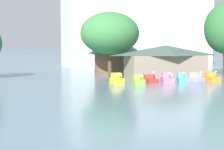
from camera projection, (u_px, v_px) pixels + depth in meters
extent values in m
cube|color=yellow|center=(117.00, 81.00, 46.19)|extent=(1.61, 2.23, 0.78)
cube|color=yellow|center=(116.00, 75.00, 46.39)|extent=(1.36, 1.01, 0.73)
cylinder|color=yellow|center=(119.00, 77.00, 45.29)|extent=(0.14, 0.14, 0.48)
sphere|color=white|center=(119.00, 74.00, 45.25)|extent=(0.34, 0.34, 0.34)
cube|color=#8CCC3F|center=(139.00, 82.00, 45.03)|extent=(1.74, 2.72, 0.78)
cube|color=#A0E24F|center=(138.00, 77.00, 45.29)|extent=(1.33, 1.30, 0.56)
cylinder|color=#8CCC3F|center=(140.00, 78.00, 43.97)|extent=(0.14, 0.14, 0.45)
sphere|color=white|center=(140.00, 75.00, 43.94)|extent=(0.30, 0.30, 0.30)
cube|color=red|center=(150.00, 80.00, 47.70)|extent=(1.63, 2.89, 0.59)
cube|color=#E8423C|center=(149.00, 76.00, 47.99)|extent=(1.36, 1.32, 0.53)
cylinder|color=red|center=(153.00, 77.00, 46.55)|extent=(0.14, 0.14, 0.74)
sphere|color=white|center=(153.00, 73.00, 46.50)|extent=(0.35, 0.35, 0.35)
cube|color=pink|center=(167.00, 80.00, 47.85)|extent=(2.26, 3.03, 0.73)
cube|color=pink|center=(167.00, 75.00, 48.13)|extent=(1.66, 1.52, 0.70)
cylinder|color=pink|center=(169.00, 76.00, 46.72)|extent=(0.14, 0.14, 0.59)
sphere|color=white|center=(169.00, 73.00, 46.68)|extent=(0.32, 0.32, 0.32)
cube|color=#4CB7CC|center=(182.00, 80.00, 48.91)|extent=(2.00, 2.89, 0.61)
cube|color=#5DCDE2|center=(181.00, 75.00, 49.18)|extent=(1.41, 1.45, 0.72)
cylinder|color=#4CB7CC|center=(183.00, 76.00, 47.81)|extent=(0.14, 0.14, 0.58)
sphere|color=white|center=(183.00, 73.00, 47.77)|extent=(0.32, 0.32, 0.32)
cube|color=#B299D8|center=(196.00, 79.00, 49.72)|extent=(2.03, 2.57, 0.62)
cube|color=#C8ADF0|center=(195.00, 75.00, 49.89)|extent=(1.43, 1.34, 0.70)
cylinder|color=#B299D8|center=(201.00, 75.00, 48.93)|extent=(0.14, 0.14, 0.59)
sphere|color=white|center=(201.00, 73.00, 48.90)|extent=(0.29, 0.29, 0.29)
cube|color=orange|center=(211.00, 79.00, 49.84)|extent=(1.58, 2.80, 0.67)
cube|color=gold|center=(210.00, 74.00, 50.12)|extent=(1.34, 1.26, 0.64)
cylinder|color=orange|center=(216.00, 75.00, 48.71)|extent=(0.14, 0.14, 0.67)
sphere|color=white|center=(216.00, 72.00, 48.67)|extent=(0.29, 0.29, 0.29)
cube|color=gray|center=(165.00, 67.00, 54.77)|extent=(13.00, 5.29, 3.75)
pyramid|color=#42564C|center=(166.00, 50.00, 54.54)|extent=(14.04, 6.09, 1.71)
cylinder|color=brown|center=(115.00, 64.00, 62.84)|extent=(8.03, 8.03, 3.85)
cone|color=#387F6B|center=(115.00, 45.00, 62.53)|extent=(10.87, 10.87, 3.51)
sphere|color=#B7993D|center=(115.00, 34.00, 62.36)|extent=(0.70, 0.70, 0.70)
cylinder|color=brown|center=(110.00, 66.00, 55.68)|extent=(0.70, 0.70, 3.91)
ellipsoid|color=#3D7F42|center=(110.00, 33.00, 55.21)|extent=(9.95, 9.95, 7.15)
cube|color=silver|center=(134.00, 31.00, 93.07)|extent=(39.54, 18.16, 19.62)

